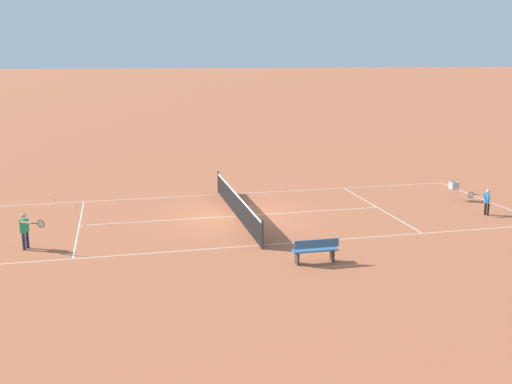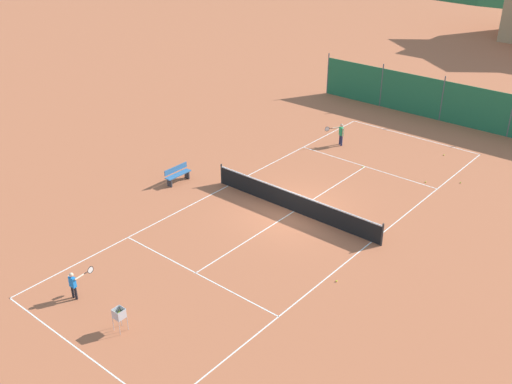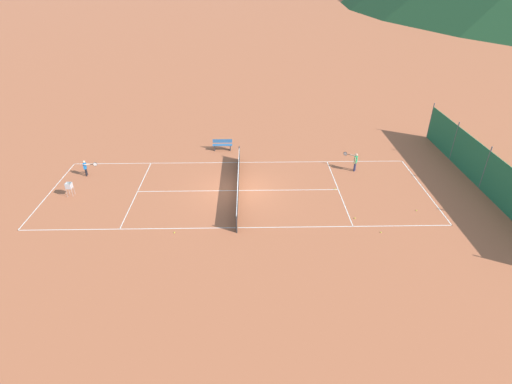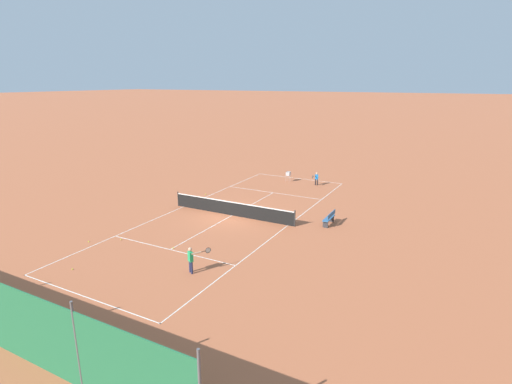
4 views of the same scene
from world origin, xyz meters
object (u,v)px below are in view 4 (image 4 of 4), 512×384
player_far_baseline (191,258)px  tennis_ball_service_box (72,269)px  tennis_net (232,208)px  tennis_ball_by_net_right (173,248)px  tennis_ball_alley_right (121,240)px  tennis_ball_far_corner (89,242)px  tennis_ball_alley_left (206,194)px  courtside_bench (329,218)px  player_far_service (316,178)px  ball_hopper (288,174)px

player_far_baseline → tennis_ball_service_box: 5.86m
tennis_net → player_far_baseline: size_ratio=7.07×
tennis_net → player_far_baseline: (-2.67, 8.01, 0.26)m
tennis_net → tennis_ball_service_box: 10.80m
tennis_ball_by_net_right → tennis_ball_alley_right: 3.41m
tennis_ball_far_corner → tennis_ball_by_net_right: 5.01m
tennis_ball_alley_left → tennis_ball_by_net_right: bearing=115.5°
player_far_baseline → tennis_ball_service_box: (5.27, 2.46, -0.72)m
tennis_ball_alley_right → tennis_ball_by_net_right: bearing=-171.8°
tennis_ball_far_corner → courtside_bench: courtside_bench is taller
tennis_ball_alley_left → courtside_bench: courtside_bench is taller
tennis_net → player_far_baseline: bearing=108.4°
player_far_service → tennis_ball_service_box: bearing=76.8°
player_far_service → tennis_ball_far_corner: size_ratio=17.02×
tennis_ball_alley_right → courtside_bench: bearing=-140.4°
tennis_ball_far_corner → courtside_bench: (-11.06, -9.09, 0.42)m
ball_hopper → courtside_bench: 11.33m
tennis_net → player_far_service: (-2.26, -10.31, 0.16)m
tennis_ball_far_corner → tennis_ball_alley_left: bearing=-91.0°
tennis_ball_service_box → tennis_net: bearing=-103.9°
tennis_ball_by_net_right → courtside_bench: 9.82m
tennis_ball_alley_left → courtside_bench: 11.06m
tennis_ball_far_corner → ball_hopper: bearing=-103.3°
tennis_ball_alley_left → courtside_bench: (-10.87, 2.03, 0.42)m
player_far_baseline → tennis_ball_service_box: size_ratio=19.67×
tennis_ball_alley_right → tennis_ball_service_box: 3.87m
courtside_bench → player_far_service: bearing=-65.5°
player_far_service → tennis_ball_alley_left: player_far_service is taller
tennis_ball_alley_right → ball_hopper: ball_hopper is taller
player_far_service → ball_hopper: (2.68, -0.10, -0.00)m
tennis_ball_far_corner → tennis_ball_service_box: 3.44m
tennis_ball_by_net_right → tennis_ball_alley_left: bearing=-64.5°
tennis_ball_alley_left → courtside_bench: size_ratio=0.04×
player_far_service → player_far_baseline: bearing=91.3°
tennis_ball_far_corner → tennis_ball_alley_right: same height
player_far_service → tennis_ball_by_net_right: player_far_service is taller
player_far_baseline → courtside_bench: 10.04m
tennis_ball_by_net_right → tennis_ball_alley_right: (3.37, 0.49, 0.00)m
tennis_ball_alley_left → tennis_net: bearing=143.4°
tennis_net → player_far_service: size_ratio=8.17×
tennis_ball_alley_left → tennis_ball_alley_right: (-1.19, 10.04, 0.00)m
tennis_ball_alley_right → tennis_ball_service_box: size_ratio=1.00×
tennis_net → courtside_bench: 6.48m
tennis_ball_far_corner → tennis_ball_alley_right: (-1.38, -1.08, 0.00)m
player_far_service → tennis_ball_service_box: (4.86, 20.78, -0.63)m
tennis_ball_alley_left → tennis_ball_service_box: bearing=97.9°
player_far_baseline → courtside_bench: (-3.67, -9.34, -0.31)m
tennis_ball_service_box → tennis_ball_alley_left: bearing=-82.1°
player_far_service → tennis_ball_alley_left: 9.73m
tennis_net → tennis_ball_service_box: (2.60, 10.47, -0.47)m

